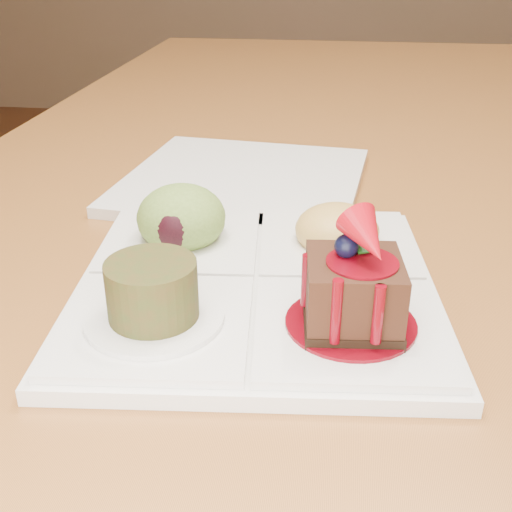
# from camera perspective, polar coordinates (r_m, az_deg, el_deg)

# --- Properties ---
(dining_table) EXTENTS (1.00, 1.80, 0.75)m
(dining_table) POSITION_cam_1_polar(r_m,az_deg,el_deg) (0.93, 9.08, 6.20)
(dining_table) COLOR #955726
(dining_table) RESTS_ON ground
(sampler_plate) EXTENTS (0.30, 0.30, 0.11)m
(sampler_plate) POSITION_cam_1_polar(r_m,az_deg,el_deg) (0.50, -0.23, -1.17)
(sampler_plate) COLOR silver
(sampler_plate) RESTS_ON dining_table
(second_plate) EXTENTS (0.28, 0.28, 0.01)m
(second_plate) POSITION_cam_1_polar(r_m,az_deg,el_deg) (0.73, -1.11, 6.74)
(second_plate) COLOR silver
(second_plate) RESTS_ON dining_table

